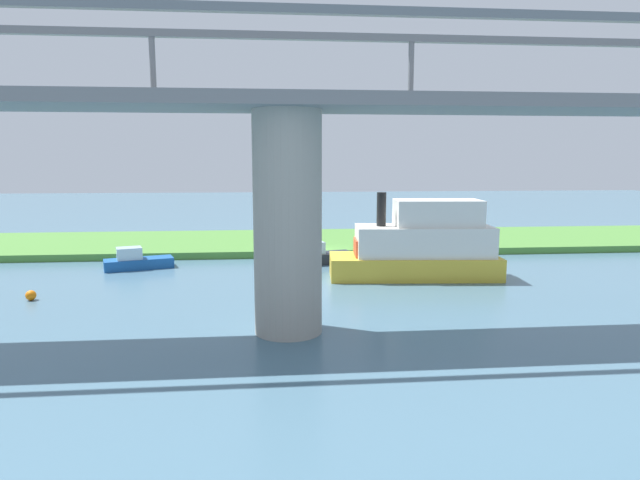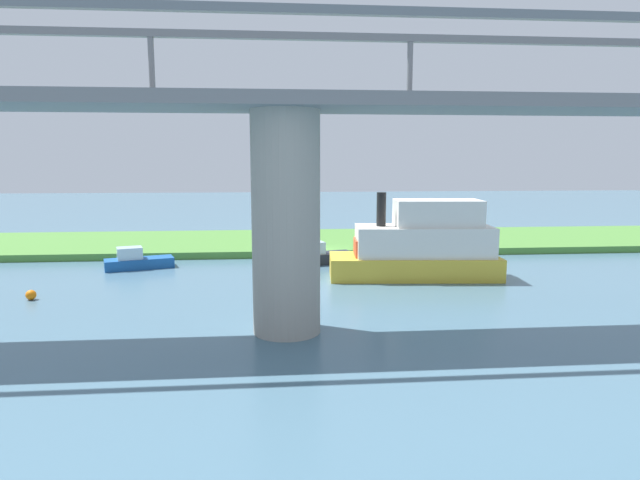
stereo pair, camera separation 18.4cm
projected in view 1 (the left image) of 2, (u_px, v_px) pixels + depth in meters
ground_plane at (314, 258)px, 38.36m from camera, size 160.00×160.00×0.00m
grassy_bank at (308, 242)px, 44.23m from camera, size 80.00×12.00×0.50m
bridge_pylon at (288, 224)px, 21.23m from camera, size 2.68×2.68×8.72m
bridge_span at (287, 96)px, 20.54m from camera, size 74.20×4.30×3.25m
person_on_bank at (376, 236)px, 40.68m from camera, size 0.46×0.46×1.39m
mooring_post at (404, 240)px, 39.81m from camera, size 0.20×0.20×1.09m
motorboat_red at (420, 246)px, 31.69m from camera, size 9.99×4.02×4.99m
pontoon_yellow at (317, 256)px, 36.12m from camera, size 4.76×2.72×1.50m
motorboat_white at (137, 261)px, 34.46m from camera, size 4.42×2.71×1.39m
marker_buoy at (31, 295)px, 26.70m from camera, size 0.50×0.50×0.50m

